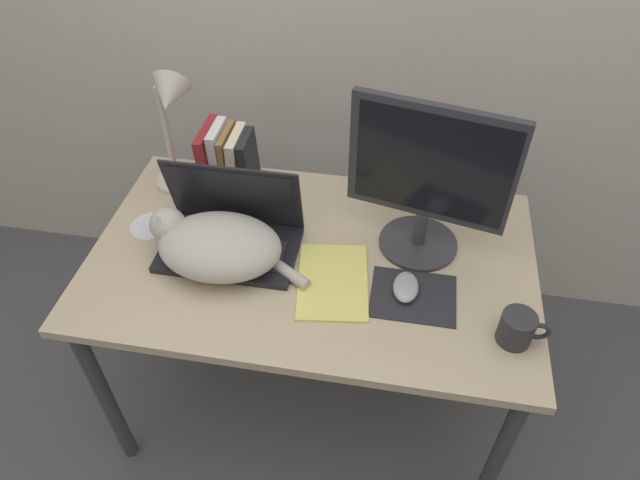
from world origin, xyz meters
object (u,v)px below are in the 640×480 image
(book_row, at_px, (228,159))
(notepad, at_px, (333,281))
(laptop, at_px, (231,233))
(external_monitor, at_px, (429,179))
(cat, at_px, (216,245))
(cd_disc, at_px, (151,226))
(computer_mouse, at_px, (406,287))
(mug, at_px, (518,328))
(desk_lamp, at_px, (170,115))

(book_row, xyz_separation_m, notepad, (0.39, -0.36, -0.09))
(laptop, distance_m, notepad, 0.32)
(external_monitor, bearing_deg, cat, -162.77)
(notepad, relative_size, cd_disc, 2.44)
(laptop, bearing_deg, computer_mouse, -10.42)
(cat, relative_size, external_monitor, 1.02)
(laptop, height_order, mug, laptop)
(laptop, xyz_separation_m, external_monitor, (0.52, 0.09, 0.19))
(laptop, height_order, cat, laptop)
(desk_lamp, distance_m, notepad, 0.66)
(cat, bearing_deg, external_monitor, 17.23)
(book_row, distance_m, mug, 0.97)
(cat, bearing_deg, desk_lamp, 124.65)
(laptop, xyz_separation_m, book_row, (-0.08, 0.27, 0.05))
(computer_mouse, relative_size, cd_disc, 0.89)
(book_row, relative_size, desk_lamp, 0.51)
(computer_mouse, height_order, desk_lamp, desk_lamp)
(mug, distance_m, cd_disc, 1.05)
(external_monitor, relative_size, desk_lamp, 1.10)
(laptop, bearing_deg, notepad, -16.81)
(external_monitor, relative_size, computer_mouse, 4.21)
(mug, bearing_deg, book_row, 150.98)
(notepad, bearing_deg, mug, -13.16)
(external_monitor, distance_m, computer_mouse, 0.29)
(desk_lamp, bearing_deg, cd_disc, -103.29)
(laptop, distance_m, book_row, 0.29)
(cd_disc, bearing_deg, notepad, -12.64)
(external_monitor, bearing_deg, desk_lamp, 170.38)
(laptop, xyz_separation_m, computer_mouse, (0.50, -0.09, -0.03))
(notepad, height_order, cd_disc, notepad)
(external_monitor, height_order, notepad, external_monitor)
(cd_disc, bearing_deg, mug, -12.87)
(external_monitor, xyz_separation_m, computer_mouse, (-0.02, -0.18, -0.22))
(mug, bearing_deg, notepad, 166.84)
(cat, distance_m, external_monitor, 0.58)
(computer_mouse, bearing_deg, laptop, 169.58)
(desk_lamp, xyz_separation_m, notepad, (0.52, -0.31, -0.27))
(computer_mouse, bearing_deg, mug, -21.89)
(cat, height_order, external_monitor, external_monitor)
(cat, xyz_separation_m, cd_disc, (-0.24, 0.11, -0.07))
(cd_disc, bearing_deg, laptop, -7.62)
(cat, xyz_separation_m, external_monitor, (0.54, 0.17, 0.17))
(laptop, bearing_deg, mug, -14.62)
(desk_lamp, bearing_deg, laptop, -44.94)
(laptop, bearing_deg, cd_disc, 172.38)
(mug, bearing_deg, external_monitor, 130.13)
(cat, height_order, notepad, cat)
(cd_disc, bearing_deg, computer_mouse, -9.46)
(book_row, xyz_separation_m, desk_lamp, (-0.13, -0.05, 0.17))
(external_monitor, height_order, mug, external_monitor)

